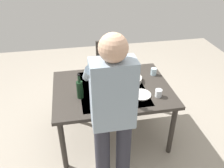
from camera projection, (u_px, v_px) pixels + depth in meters
name	position (u px, v px, depth m)	size (l,w,h in m)	color
ground_plane	(112.00, 133.00, 3.18)	(6.00, 6.00, 0.00)	#9E9384
dining_table	(112.00, 92.00, 2.84)	(1.38, 1.03, 0.72)	#332D28
chair_near	(110.00, 66.00, 3.67)	(0.40, 0.40, 0.91)	black
person_server	(113.00, 114.00, 2.00)	(0.42, 0.61, 1.69)	#2D2D38
wine_bottle	(80.00, 89.00, 2.57)	(0.07, 0.07, 0.30)	black
wine_glass_left	(134.00, 98.00, 2.43)	(0.07, 0.07, 0.15)	white
wine_glass_right	(114.00, 82.00, 2.70)	(0.07, 0.07, 0.15)	white
water_cup_near_left	(154.00, 72.00, 3.04)	(0.08, 0.08, 0.09)	silver
water_cup_near_right	(159.00, 93.00, 2.62)	(0.08, 0.08, 0.09)	silver
water_cup_far_left	(90.00, 70.00, 3.05)	(0.07, 0.07, 0.10)	silver
serving_bowl_pasta	(130.00, 79.00, 2.91)	(0.30, 0.30, 0.07)	silver
dinner_plate_near	(141.00, 95.00, 2.67)	(0.23, 0.23, 0.01)	silver
dinner_plate_far	(107.00, 75.00, 3.05)	(0.23, 0.23, 0.01)	silver
table_knife	(117.00, 98.00, 2.62)	(0.01, 0.20, 0.01)	silver
table_fork	(101.00, 105.00, 2.51)	(0.01, 0.18, 0.01)	silver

